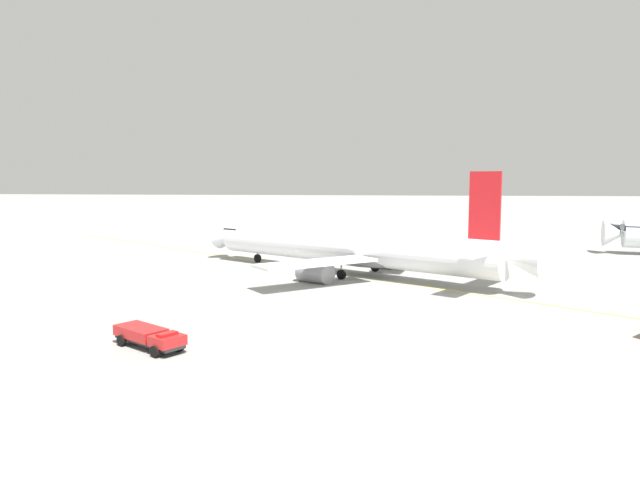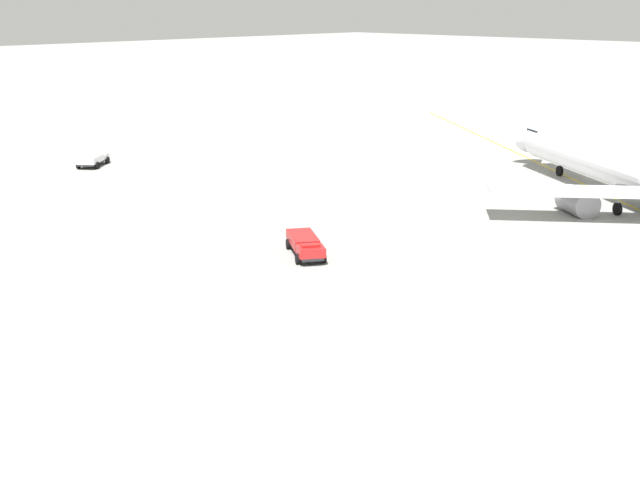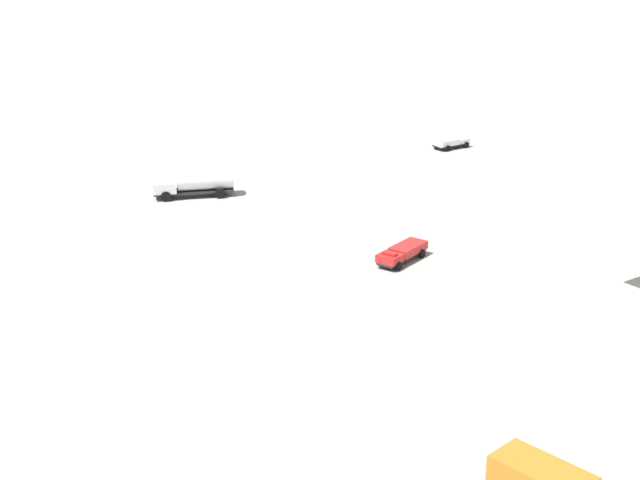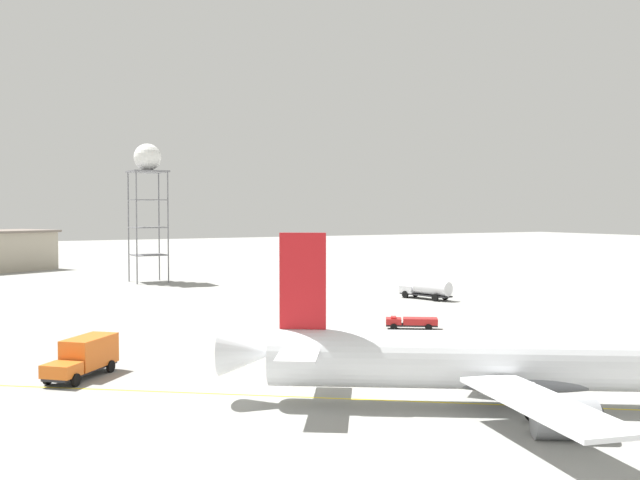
# 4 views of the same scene
# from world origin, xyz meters

# --- Properties ---
(fuel_tanker_truck) EXTENTS (4.39, 8.76, 2.87)m
(fuel_tanker_truck) POSITION_xyz_m (-24.38, -54.86, 1.57)
(fuel_tanker_truck) COLOR #232326
(fuel_tanker_truck) RESTS_ON ground_plane
(ops_pickup_truck) EXTENTS (5.80, 4.73, 1.41)m
(ops_pickup_truck) POSITION_xyz_m (-5.99, -33.66, 0.81)
(ops_pickup_truck) COLOR #232326
(ops_pickup_truck) RESTS_ON ground_plane
(pushback_tug_truck) EXTENTS (4.61, 5.08, 1.30)m
(pushback_tug_truck) POSITION_xyz_m (-47.11, -26.19, 0.80)
(pushback_tug_truck) COLOR #232326
(pushback_tug_truck) RESTS_ON ground_plane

